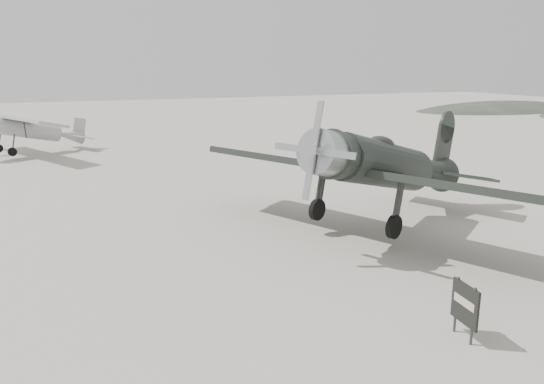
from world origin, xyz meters
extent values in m
plane|color=#A69F93|center=(0.00, 0.00, 0.00)|extent=(160.00, 160.00, 0.00)
ellipsoid|color=#2E3627|center=(50.00, 40.00, 0.00)|extent=(32.00, 16.00, 5.20)
cylinder|color=black|center=(4.40, 1.77, 2.43)|extent=(5.20, 3.54, 1.59)
cone|color=black|center=(7.80, 3.34, 2.49)|extent=(3.30, 2.58, 1.47)
cylinder|color=#B6B9BB|center=(1.26, 0.31, 2.43)|extent=(1.52, 1.71, 1.41)
cone|color=#B6B9BB|center=(0.65, 0.03, 2.43)|extent=(0.63, 0.74, 0.64)
cube|color=#B6B9BB|center=(0.72, 0.06, 2.43)|extent=(0.15, 0.21, 2.95)
ellipsoid|color=black|center=(4.20, 1.67, 3.13)|extent=(1.46, 1.22, 0.52)
cube|color=black|center=(3.68, 1.43, 2.03)|extent=(7.88, 13.35, 0.25)
cube|color=black|center=(8.62, 3.72, 2.54)|extent=(3.13, 4.85, 0.11)
cube|color=black|center=(8.78, 3.79, 3.51)|extent=(1.28, 0.67, 2.04)
cylinder|color=black|center=(3.91, -0.15, 0.48)|extent=(0.78, 0.49, 0.77)
cylinder|color=black|center=(2.63, 2.63, 0.48)|extent=(0.78, 0.49, 0.77)
cylinder|color=#333333|center=(3.91, -0.15, 1.24)|extent=(0.17, 0.17, 1.59)
cylinder|color=#333333|center=(2.63, 2.63, 1.24)|extent=(0.17, 0.17, 1.59)
cylinder|color=black|center=(8.88, 3.84, 2.00)|extent=(0.26, 0.19, 0.25)
cylinder|color=#95979A|center=(-7.94, 24.95, 1.78)|extent=(5.13, 3.13, 1.09)
cone|color=#95979A|center=(-4.80, 26.39, 1.78)|extent=(2.03, 1.64, 0.99)
cube|color=#95979A|center=(-8.30, 24.78, 2.39)|extent=(6.24, 10.68, 0.18)
cube|color=#95979A|center=(-4.35, 26.59, 1.83)|extent=(2.21, 3.43, 0.08)
cube|color=#95979A|center=(-4.26, 26.64, 2.47)|extent=(0.84, 0.44, 1.29)
cylinder|color=black|center=(-8.21, 23.63, 0.27)|extent=(0.56, 0.36, 0.55)
cylinder|color=black|center=(-9.12, 25.61, 0.27)|extent=(0.56, 0.36, 0.55)
cylinder|color=#333333|center=(-8.21, 23.63, 0.84)|extent=(0.12, 0.12, 1.19)
cylinder|color=#333333|center=(-9.12, 25.61, 0.84)|extent=(0.12, 0.12, 1.19)
cylinder|color=black|center=(-4.17, 26.68, 1.48)|extent=(0.19, 0.14, 0.18)
cylinder|color=#333333|center=(1.69, -5.76, 0.66)|extent=(0.07, 0.07, 1.32)
cylinder|color=#333333|center=(1.77, -5.16, 0.66)|extent=(0.07, 0.07, 1.32)
cube|color=black|center=(1.73, -5.46, 0.81)|extent=(0.18, 0.91, 0.91)
cube|color=beige|center=(1.69, -5.45, 0.86)|extent=(0.10, 0.70, 0.18)
camera|label=1|loc=(-6.32, -13.61, 5.90)|focal=35.00mm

